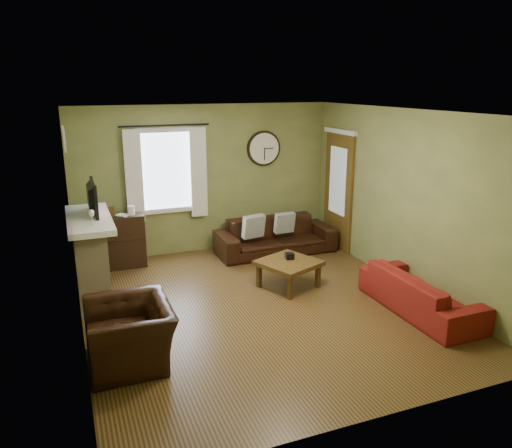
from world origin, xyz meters
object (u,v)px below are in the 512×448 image
object	(u,v)px
sofa_red	(420,292)
coffee_table	(289,274)
armchair	(130,334)
sofa_brown	(275,236)
bookshelf	(122,242)

from	to	relation	value
sofa_red	coffee_table	xyz separation A→B (m)	(-1.28, 1.38, -0.06)
armchair	coffee_table	world-z (taller)	armchair
sofa_brown	armchair	distance (m)	4.03
sofa_brown	armchair	world-z (taller)	armchair
armchair	bookshelf	bearing A→B (deg)	174.50
bookshelf	sofa_brown	world-z (taller)	bookshelf
sofa_red	armchair	size ratio (longest dim) A/B	1.81
bookshelf	sofa_red	xyz separation A→B (m)	(3.47, -3.14, -0.17)
coffee_table	armchair	bearing A→B (deg)	-153.34
bookshelf	armchair	xyz separation A→B (m)	(-0.28, -3.01, -0.11)
sofa_brown	bookshelf	bearing A→B (deg)	174.91
sofa_brown	coffee_table	bearing A→B (deg)	-106.46
sofa_brown	sofa_red	size ratio (longest dim) A/B	1.14
bookshelf	sofa_red	bearing A→B (deg)	-42.12
bookshelf	coffee_table	distance (m)	2.82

